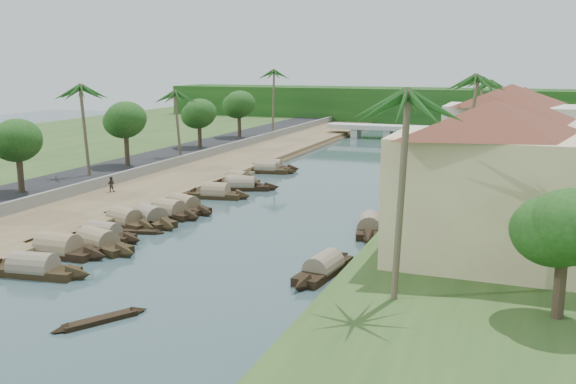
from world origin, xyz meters
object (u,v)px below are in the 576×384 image
(bridge, at_px, (405,130))
(sampan_1, at_px, (58,250))
(sampan_0, at_px, (33,269))
(building_near, at_px, (490,181))

(bridge, distance_m, sampan_1, 79.99)
(sampan_1, bearing_deg, sampan_0, -71.60)
(sampan_1, bearing_deg, bridge, 81.62)
(sampan_0, height_order, sampan_1, sampan_1)
(sampan_0, relative_size, sampan_1, 1.03)
(bridge, xyz_separation_m, building_near, (18.99, -74.00, 4.66))
(bridge, height_order, sampan_1, bridge)
(building_near, xyz_separation_m, sampan_0, (-27.44, -9.47, -5.97))
(building_near, xyz_separation_m, sampan_1, (-28.91, -5.36, -5.96))
(bridge, height_order, building_near, building_near)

